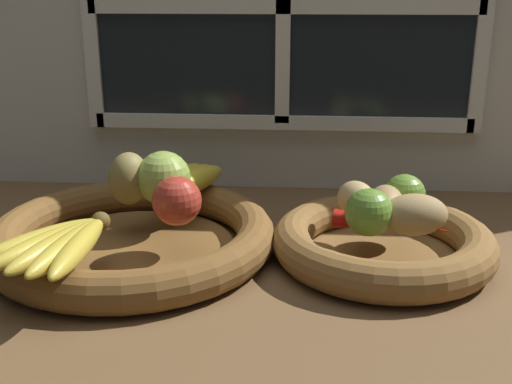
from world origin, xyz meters
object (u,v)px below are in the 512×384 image
potato_small (414,215)px  lime_near (369,212)px  fruit_bowl_left (132,237)px  potato_oblong (356,199)px  fruit_bowl_right (383,244)px  banana_bunch_front (59,244)px  apple_red_right (177,201)px  apple_green_back (164,178)px  potato_large (386,206)px  chili_pepper (392,225)px  banana_bunch_back (181,181)px  lime_far (404,195)px  pear_brown (129,178)px

potato_small → lime_near: size_ratio=1.40×
fruit_bowl_left → potato_oblong: bearing=5.2°
fruit_bowl_right → lime_near: lime_near is taller
fruit_bowl_right → potato_oblong: (-3.49, 2.72, 5.10)cm
banana_bunch_front → apple_red_right: bearing=42.0°
apple_green_back → potato_large: bearing=-10.8°
apple_red_right → lime_near: bearing=-4.5°
apple_red_right → potato_large: 26.72cm
potato_oblong → potato_large: potato_large is taller
chili_pepper → fruit_bowl_left: bearing=-170.7°
apple_red_right → potato_large: bearing=4.0°
fruit_bowl_left → potato_large: size_ratio=4.74×
fruit_bowl_left → potato_large: bearing=0.0°
banana_bunch_front → lime_near: bearing=13.5°
banana_bunch_back → chili_pepper: 32.47cm
apple_red_right → lime_far: apple_red_right is taller
fruit_bowl_right → potato_small: size_ratio=3.47×
fruit_bowl_left → potato_large: potato_large is taller
banana_bunch_front → potato_small: 42.44cm
apple_green_back → potato_large: size_ratio=0.94×
banana_bunch_front → chili_pepper: size_ratio=1.20×
apple_green_back → apple_red_right: bearing=-66.4°
fruit_bowl_right → apple_red_right: apple_red_right is taller
banana_bunch_back → potato_large: 30.74cm
fruit_bowl_right → chili_pepper: chili_pepper is taller
potato_oblong → pear_brown: bearing=175.0°
potato_large → fruit_bowl_left: bearing=-180.0°
apple_red_right → banana_bunch_front: bearing=-138.0°
apple_red_right → potato_oblong: size_ratio=1.00×
apple_red_right → banana_bunch_front: apple_red_right is taller
pear_brown → lime_near: 33.57cm
pear_brown → potato_large: pear_brown is taller
potato_oblong → lime_far: (6.42, 1.04, 0.41)cm
fruit_bowl_right → potato_oblong: potato_oblong is taller
apple_green_back → potato_large: (29.96, -5.72, -1.26)cm
fruit_bowl_left → banana_bunch_front: banana_bunch_front is taller
banana_bunch_back → potato_oblong: (25.12, -8.48, 0.70)cm
banana_bunch_back → potato_oblong: potato_oblong is taller
fruit_bowl_left → apple_green_back: bearing=59.9°
potato_large → potato_small: bearing=-45.0°
lime_far → apple_red_right: bearing=-169.3°
potato_small → lime_far: 6.87cm
apple_green_back → chili_pepper: 31.85cm
fruit_bowl_right → potato_large: 5.24cm
fruit_bowl_right → banana_bunch_front: banana_bunch_front is taller
potato_large → chili_pepper: size_ratio=0.55×
fruit_bowl_left → potato_small: (36.38, -3.10, 5.30)cm
apple_green_back → pear_brown: size_ratio=1.02×
banana_bunch_back → banana_bunch_front: bearing=-112.4°
banana_bunch_front → potato_small: bearing=12.6°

